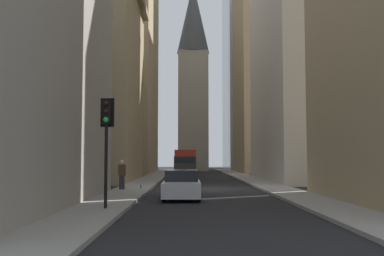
# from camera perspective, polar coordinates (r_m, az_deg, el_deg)

# --- Properties ---
(ground_plane) EXTENTS (135.00, 135.00, 0.00)m
(ground_plane) POSITION_cam_1_polar(r_m,az_deg,el_deg) (28.89, 1.67, -7.87)
(ground_plane) COLOR black
(sidewalk_right) EXTENTS (90.00, 2.20, 0.14)m
(sidewalk_right) POSITION_cam_1_polar(r_m,az_deg,el_deg) (29.07, -7.32, -7.67)
(sidewalk_right) COLOR gray
(sidewalk_right) RESTS_ON ground_plane
(sidewalk_left) EXTENTS (90.00, 2.20, 0.14)m
(sidewalk_left) POSITION_cam_1_polar(r_m,az_deg,el_deg) (29.40, 10.54, -7.60)
(sidewalk_left) COLOR gray
(sidewalk_left) RESTS_ON ground_plane
(building_left_far) EXTENTS (13.52, 10.00, 27.55)m
(building_left_far) POSITION_cam_1_polar(r_m,az_deg,el_deg) (61.26, 10.59, 7.28)
(building_left_far) COLOR #9E8966
(building_left_far) RESTS_ON ground_plane
(building_left_midfar) EXTENTS (16.25, 10.50, 27.24)m
(building_left_midfar) POSITION_cam_1_polar(r_m,az_deg,el_deg) (42.07, 16.01, 12.32)
(building_left_midfar) COLOR #B7B2A5
(building_left_midfar) RESTS_ON ground_plane
(building_right_far) EXTENTS (16.86, 10.00, 32.49)m
(building_right_far) POSITION_cam_1_polar(r_m,az_deg,el_deg) (59.80, -9.79, 9.98)
(building_right_far) COLOR #9E8966
(building_right_far) RESTS_ON ground_plane
(building_right_midfar) EXTENTS (12.69, 10.50, 19.11)m
(building_right_midfar) POSITION_cam_1_polar(r_m,az_deg,el_deg) (39.61, -14.50, 7.25)
(building_right_midfar) COLOR #9E8966
(building_right_midfar) RESTS_ON ground_plane
(church_spire) EXTENTS (5.02, 5.02, 29.61)m
(church_spire) POSITION_cam_1_polar(r_m,az_deg,el_deg) (68.97, 0.15, 7.41)
(church_spire) COLOR #B7B2A5
(church_spire) RESTS_ON ground_plane
(delivery_truck) EXTENTS (6.46, 2.25, 2.84)m
(delivery_truck) POSITION_cam_1_polar(r_m,az_deg,el_deg) (47.71, -0.88, -4.52)
(delivery_truck) COLOR red
(delivery_truck) RESTS_ON ground_plane
(sedan_silver) EXTENTS (4.30, 1.78, 1.42)m
(sedan_silver) POSITION_cam_1_polar(r_m,az_deg,el_deg) (21.77, -1.34, -7.44)
(sedan_silver) COLOR #B7BABF
(sedan_silver) RESTS_ON ground_plane
(traffic_light_foreground) EXTENTS (0.43, 0.52, 4.15)m
(traffic_light_foreground) POSITION_cam_1_polar(r_m,az_deg,el_deg) (16.90, -11.02, 0.18)
(traffic_light_foreground) COLOR black
(traffic_light_foreground) RESTS_ON sidewalk_right
(pedestrian) EXTENTS (0.26, 0.44, 1.74)m
(pedestrian) POSITION_cam_1_polar(r_m,az_deg,el_deg) (26.55, -9.05, -5.82)
(pedestrian) COLOR #33333D
(pedestrian) RESTS_ON sidewalk_right
(discarded_bottle) EXTENTS (0.07, 0.07, 0.27)m
(discarded_bottle) POSITION_cam_1_polar(r_m,az_deg,el_deg) (27.33, -6.64, -7.55)
(discarded_bottle) COLOR #236033
(discarded_bottle) RESTS_ON sidewalk_right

